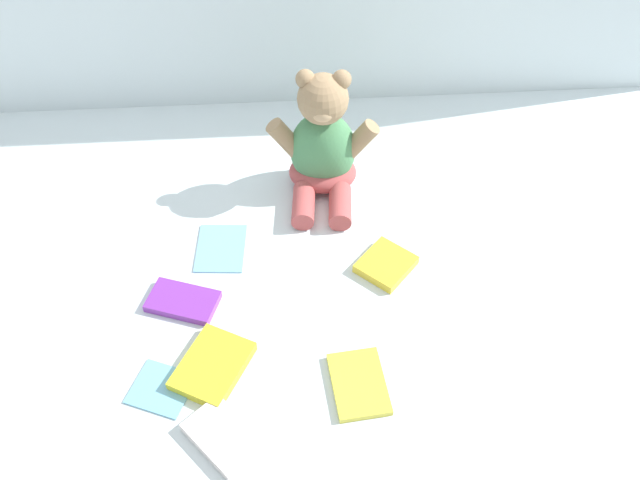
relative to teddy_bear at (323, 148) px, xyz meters
The scene contains 9 objects.
ground_plane 0.18m from the teddy_bear, 102.22° to the right, with size 3.20×3.20×0.00m, color silver.
teddy_bear is the anchor object (origin of this frame).
book_case_0 0.49m from the teddy_bear, 86.90° to the right, with size 0.09×0.12×0.01m, color yellow.
book_case_1 0.27m from the teddy_bear, 66.27° to the right, with size 0.09×0.09×0.02m, color yellow.
book_case_2 0.56m from the teddy_bear, 122.41° to the right, with size 0.08×0.09×0.01m, color #72B7D6.
book_case_3 0.49m from the teddy_bear, 116.14° to the right, with size 0.10×0.13×0.02m, color yellow.
book_case_4 0.59m from the teddy_bear, 108.94° to the right, with size 0.08×0.12×0.02m, color white.
book_case_5 0.28m from the teddy_bear, 141.25° to the right, with size 0.09×0.12×0.01m, color #79B7D9.
book_case_6 0.41m from the teddy_bear, 132.67° to the right, with size 0.07×0.12×0.02m, color purple.
Camera 1 is at (-0.04, -0.89, 0.99)m, focal length 38.59 mm.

